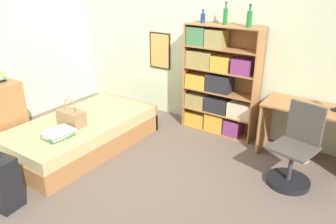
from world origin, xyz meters
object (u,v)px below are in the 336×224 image
object	(u,v)px
desk_chair	(294,159)
waste_bin	(302,150)
bottle_brown	(225,16)
bottle_clear	(249,18)
book_stack_on_bed	(58,134)
handbag	(71,117)
bookcase	(216,84)
desk	(307,123)
bed	(83,133)
bottle_green	(203,18)

from	to	relation	value
desk_chair	waste_bin	bearing A→B (deg)	92.19
bottle_brown	waste_bin	distance (m)	2.01
bottle_clear	book_stack_on_bed	bearing A→B (deg)	-127.86
bottle_brown	desk_chair	bearing A→B (deg)	-30.41
handbag	bookcase	xyz separation A→B (m)	(1.22, 1.66, 0.22)
desk_chair	waste_bin	size ratio (longest dim) A/B	3.30
handbag	desk	size ratio (longest dim) A/B	0.34
bed	book_stack_on_bed	size ratio (longest dim) A/B	5.54
bottle_brown	bottle_clear	bearing A→B (deg)	-8.64
book_stack_on_bed	desk_chair	world-z (taller)	desk_chair
handbag	bed	bearing A→B (deg)	100.06
bottle_green	bottle_clear	xyz separation A→B (m)	(0.69, -0.05, 0.04)
bed	bottle_brown	bearing A→B (deg)	48.71
bed	waste_bin	world-z (taller)	bed
desk_chair	bed	bearing A→B (deg)	-164.15
bottle_brown	desk_chair	world-z (taller)	bottle_brown
bookcase	bottle_brown	size ratio (longest dim) A/B	5.30
handbag	bottle_brown	bearing A→B (deg)	52.75
desk	waste_bin	bearing A→B (deg)	-78.46
bookcase	desk_chair	distance (m)	1.60
bottle_green	bottle_brown	world-z (taller)	bottle_brown
book_stack_on_bed	desk_chair	xyz separation A→B (m)	(2.45, 1.24, -0.14)
handbag	bottle_brown	world-z (taller)	bottle_brown
book_stack_on_bed	bottle_brown	size ratio (longest dim) A/B	1.22
bed	book_stack_on_bed	distance (m)	0.58
bookcase	waste_bin	bearing A→B (deg)	-6.80
bottle_clear	desk_chair	distance (m)	1.82
desk	desk_chair	bearing A→B (deg)	-87.01
bottle_clear	desk_chair	world-z (taller)	bottle_clear
handbag	waste_bin	world-z (taller)	handbag
bottle_clear	desk	bearing A→B (deg)	-5.02
bed	book_stack_on_bed	world-z (taller)	book_stack_on_bed
bed	handbag	world-z (taller)	handbag
desk	waste_bin	distance (m)	0.36
desk	bottle_brown	bearing A→B (deg)	173.95
bookcase	desk	bearing A→B (deg)	-4.58
bookcase	bottle_green	size ratio (longest dim) A/B	8.69
handbag	desk	distance (m)	2.98
book_stack_on_bed	bottle_green	bearing A→B (deg)	67.62
bottle_clear	bookcase	bearing A→B (deg)	176.36
bookcase	bottle_clear	bearing A→B (deg)	-3.64
desk	waste_bin	xyz separation A→B (m)	(0.01, -0.05, -0.35)
bookcase	waste_bin	xyz separation A→B (m)	(1.33, -0.16, -0.59)
bookcase	desk_chair	size ratio (longest dim) A/B	1.71
handbag	bottle_brown	size ratio (longest dim) A/B	1.24
bed	bottle_clear	size ratio (longest dim) A/B	7.02
bottle_green	desk_chair	bearing A→B (deg)	-24.79
bed	desk	world-z (taller)	desk
handbag	book_stack_on_bed	distance (m)	0.35
bookcase	bed	bearing A→B (deg)	-130.42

